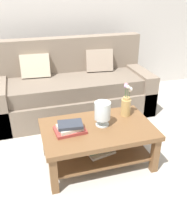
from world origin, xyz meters
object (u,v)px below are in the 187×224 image
at_px(flower_pitcher, 126,104).
at_px(glass_hurricane_vase, 102,112).
at_px(couch, 73,89).
at_px(book_stack_main, 70,128).
at_px(coffee_table, 98,137).

bearing_deg(flower_pitcher, glass_hurricane_vase, -157.31).
distance_m(couch, book_stack_main, 1.31).
relative_size(glass_hurricane_vase, flower_pitcher, 0.69).
bearing_deg(couch, flower_pitcher, -72.11).
xyz_separation_m(book_stack_main, flower_pitcher, (0.67, 0.16, 0.09)).
bearing_deg(book_stack_main, flower_pitcher, 13.83).
relative_size(book_stack_main, flower_pitcher, 0.83).
relative_size(couch, flower_pitcher, 5.92).
xyz_separation_m(coffee_table, book_stack_main, (-0.29, -0.00, 0.17)).
xyz_separation_m(couch, flower_pitcher, (0.35, -1.10, 0.21)).
xyz_separation_m(couch, glass_hurricane_vase, (0.04, -1.23, 0.23)).
bearing_deg(coffee_table, couch, 89.01).
xyz_separation_m(couch, coffee_table, (-0.02, -1.26, -0.04)).
relative_size(coffee_table, flower_pitcher, 3.04).
relative_size(couch, book_stack_main, 7.13).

